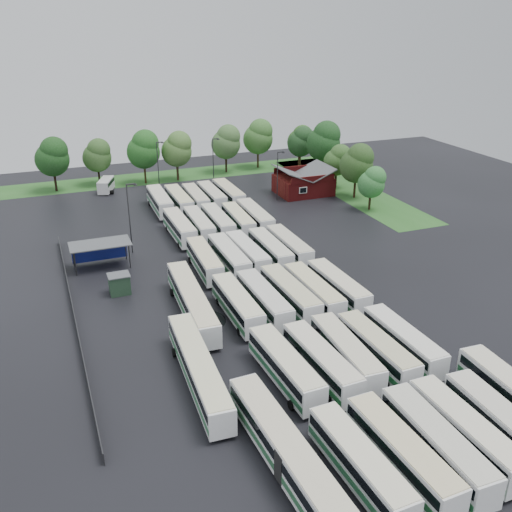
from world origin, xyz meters
name	(u,v)px	position (x,y,z in m)	size (l,w,h in m)	color
ground	(278,316)	(0.00, 0.00, 0.00)	(160.00, 160.00, 0.00)	black
brick_building	(303,184)	(24.00, 42.77, 1.87)	(10.07, 8.60, 5.39)	maroon
wash_shed	(100,246)	(-17.20, 22.02, 2.99)	(8.20, 4.20, 3.58)	#2D2D30
utility_hut	(119,284)	(-16.20, 12.60, 1.32)	(2.70, 2.20, 2.62)	#1E3824
grass_strip_north	(166,176)	(2.00, 64.80, 0.01)	(80.00, 10.00, 0.01)	#296022
grass_strip_east	(348,188)	(34.00, 42.80, 0.01)	(10.00, 50.00, 0.01)	#296022
west_fence	(74,314)	(-22.20, 8.00, 0.60)	(0.10, 50.00, 1.20)	#2D2D30
bus_r0c0	(360,464)	(-4.53, -25.70, 1.76)	(2.87, 11.58, 3.20)	white
bus_r0c1	(401,453)	(-1.02, -25.96, 1.82)	(2.97, 11.95, 3.30)	white
bus_r0c2	(436,443)	(2.11, -26.05, 1.84)	(2.70, 12.02, 3.34)	white
bus_r0c3	(465,431)	(5.16, -25.73, 1.80)	(2.65, 11.78, 3.27)	white
bus_r0c4	(502,425)	(8.50, -26.20, 1.81)	(2.80, 11.86, 3.28)	white
bus_r1c0	(285,367)	(-4.57, -12.24, 1.81)	(2.98, 11.93, 3.29)	white
bus_r1c1	(321,362)	(-1.01, -12.67, 1.78)	(2.96, 11.75, 3.24)	white
bus_r1c2	(346,353)	(2.00, -12.21, 1.79)	(2.96, 11.77, 3.25)	white
bus_r1c3	(377,349)	(5.24, -12.68, 1.77)	(2.72, 11.60, 3.21)	white
bus_r1c4	(403,341)	(8.59, -12.33, 1.75)	(2.65, 11.46, 3.18)	white
bus_r2c0	(237,304)	(-4.54, 1.30, 1.80)	(2.51, 11.75, 3.27)	white
bus_r2c1	(264,300)	(-1.32, 1.08, 1.82)	(2.66, 11.90, 3.30)	white
bus_r2c2	(290,294)	(2.07, 1.23, 1.84)	(2.86, 12.10, 3.35)	white
bus_r2c3	(313,291)	(5.06, 0.95, 1.81)	(2.66, 11.82, 3.28)	white
bus_r2c4	(338,287)	(8.44, 1.02, 1.78)	(2.73, 11.71, 3.24)	white
bus_r3c0	(204,260)	(-4.42, 14.73, 1.76)	(2.93, 11.59, 3.20)	white
bus_r3c1	(229,257)	(-1.02, 14.49, 1.81)	(2.59, 11.86, 3.30)	white
bus_r3c2	(247,253)	(1.82, 14.88, 1.77)	(2.68, 11.61, 3.22)	white
bus_r3c3	(270,250)	(5.30, 14.90, 1.76)	(2.56, 11.55, 3.21)	white
bus_r3c4	(289,246)	(8.30, 15.12, 1.77)	(2.49, 11.56, 3.22)	white
bus_r4c0	(180,227)	(-4.37, 28.34, 1.82)	(2.58, 11.90, 3.31)	white
bus_r4c1	(199,225)	(-1.18, 28.51, 1.76)	(2.74, 11.57, 3.21)	white
bus_r4c2	(218,222)	(1.95, 28.54, 1.80)	(2.75, 11.78, 3.27)	white
bus_r4c3	(238,220)	(5.29, 28.20, 1.75)	(2.93, 11.52, 3.18)	white
bus_r4c4	(255,217)	(8.29, 28.46, 1.84)	(2.86, 12.06, 3.34)	white
bus_r5c0	(160,201)	(-4.35, 42.31, 1.85)	(2.87, 12.15, 3.36)	white
bus_r5c1	(179,201)	(-1.04, 41.65, 1.82)	(2.57, 11.89, 3.31)	white
bus_r5c2	(196,199)	(2.10, 41.86, 1.75)	(2.75, 11.50, 3.18)	white
bus_r5c3	(212,196)	(5.23, 42.24, 1.76)	(2.58, 11.50, 3.19)	white
bus_r5c4	(229,194)	(8.45, 42.17, 1.83)	(2.56, 11.93, 3.32)	white
artic_bus_west_a	(288,455)	(-9.16, -22.96, 1.84)	(3.22, 17.97, 3.32)	white
artic_bus_west_b	(192,301)	(-9.21, 3.82, 1.81)	(3.34, 17.66, 3.26)	white
artic_bus_west_c	(199,369)	(-12.28, -9.45, 1.77)	(3.21, 17.27, 3.19)	white
minibus	(106,185)	(-11.55, 58.09, 1.41)	(4.06, 6.20, 2.54)	silver
tree_north_0	(53,156)	(-20.52, 62.04, 6.96)	(6.53, 6.53, 10.81)	black
tree_north_1	(98,155)	(-11.96, 63.63, 6.13)	(5.75, 5.75, 9.53)	black
tree_north_2	(144,149)	(-2.97, 61.15, 7.13)	(6.69, 6.69, 11.09)	#3C2814
tree_north_3	(177,149)	(3.86, 60.96, 6.68)	(6.27, 6.27, 10.38)	#352717
tree_north_4	(227,142)	(15.42, 63.42, 6.76)	(6.34, 6.34, 10.50)	black
tree_north_5	(259,136)	(23.39, 64.58, 7.09)	(6.65, 6.65, 11.01)	#352411
tree_north_6	(301,140)	(32.85, 62.77, 5.98)	(5.62, 5.62, 9.31)	#3D2713
tree_east_0	(372,182)	(30.94, 29.48, 5.12)	(4.82, 4.81, 7.96)	black
tree_east_1	(358,163)	(32.15, 36.77, 6.71)	(6.30, 6.30, 10.43)	black
tree_east_2	(338,160)	(32.12, 44.09, 5.65)	(5.33, 5.31, 8.79)	black
tree_east_3	(324,141)	(33.52, 52.64, 7.65)	(7.18, 7.18, 11.89)	#2C2318
tree_east_4	(301,141)	(31.97, 60.48, 6.09)	(5.73, 5.72, 9.47)	#392613
lamp_post_ne	(278,172)	(17.67, 40.65, 5.36)	(1.42, 0.28, 9.23)	#2D2D30
lamp_post_nw	(130,213)	(-12.22, 25.32, 6.07)	(1.61, 0.31, 10.45)	#2D2D30
lamp_post_back_w	(158,163)	(-1.58, 54.58, 5.67)	(1.50, 0.29, 9.77)	#2D2D30
lamp_post_back_e	(214,159)	(9.35, 53.62, 5.68)	(1.51, 0.29, 9.78)	#2D2D30
puddle_0	(352,429)	(-1.92, -20.37, 0.00)	(5.77, 5.77, 0.01)	black
puddle_1	(503,423)	(10.67, -24.49, 0.00)	(4.41, 4.41, 0.01)	black
puddle_2	(202,321)	(-8.61, 2.03, 0.00)	(5.55, 5.55, 0.01)	black
puddle_3	(297,309)	(2.82, 0.70, 0.00)	(4.56, 4.56, 0.01)	black
puddle_4	(481,364)	(15.16, -16.62, 0.00)	(2.54, 2.54, 0.01)	black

